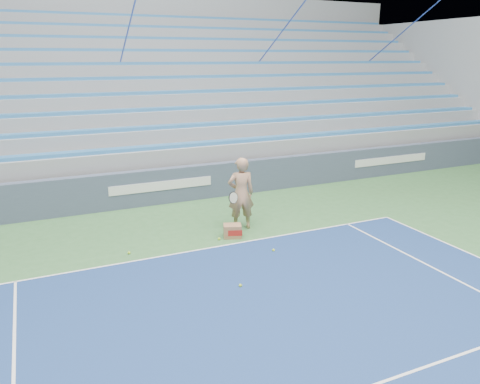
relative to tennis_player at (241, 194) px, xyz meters
name	(u,v)px	position (x,y,z in m)	size (l,w,h in m)	color
sponsor_barrier	(161,186)	(-1.34, 3.05, -0.41)	(30.00, 0.32, 1.10)	#404B61
bleachers	(121,109)	(-1.35, 8.77, 1.39)	(31.00, 9.15, 7.30)	gray
tennis_player	(241,194)	(0.00, 0.00, 0.00)	(0.99, 0.91, 1.93)	tan
ball_box	(232,231)	(-0.46, -0.50, -0.80)	(0.53, 0.48, 0.33)	#936747
tennis_ball_0	(273,250)	(0.05, -1.73, -0.93)	(0.07, 0.07, 0.07)	#BADF2D
tennis_ball_1	(129,253)	(-3.07, -0.48, -0.93)	(0.07, 0.07, 0.07)	#BADF2D
tennis_ball_2	(240,285)	(-1.39, -3.02, -0.93)	(0.07, 0.07, 0.07)	#BADF2D
tennis_ball_3	(219,239)	(-0.85, -0.55, -0.93)	(0.07, 0.07, 0.07)	#BADF2D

